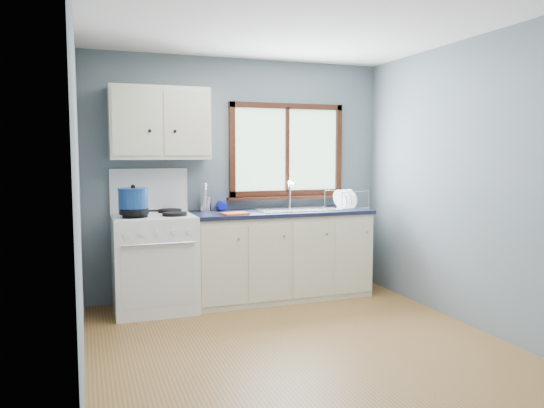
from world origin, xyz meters
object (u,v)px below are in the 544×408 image
object	(u,v)px
base_cabinets	(280,259)
dish_rack	(346,203)
stockpot	(133,201)
thermos	(204,197)
sink	(297,216)
skillet	(134,211)
gas_range	(154,260)
utensil_crock	(206,204)

from	to	relation	value
base_cabinets	dish_rack	size ratio (longest dim) A/B	4.03
stockpot	dish_rack	xyz separation A→B (m)	(2.25, 0.16, -0.11)
thermos	sink	bearing A→B (deg)	-10.58
skillet	thermos	world-z (taller)	thermos
gas_range	stockpot	distance (m)	0.64
stockpot	dish_rack	bearing A→B (deg)	4.16
gas_range	thermos	bearing A→B (deg)	20.22
utensil_crock	thermos	xyz separation A→B (m)	(-0.03, -0.04, 0.07)
skillet	dish_rack	xyz separation A→B (m)	(2.24, 0.18, -0.01)
skillet	gas_range	bearing A→B (deg)	49.00
thermos	dish_rack	bearing A→B (deg)	-7.21
stockpot	thermos	world-z (taller)	stockpot
stockpot	skillet	bearing A→B (deg)	-68.69
gas_range	utensil_crock	xyz separation A→B (m)	(0.56, 0.23, 0.50)
sink	stockpot	world-z (taller)	stockpot
skillet	stockpot	distance (m)	0.10
gas_range	skillet	bearing A→B (deg)	-137.00
base_cabinets	dish_rack	xyz separation A→B (m)	(0.75, -0.02, 0.56)
sink	thermos	bearing A→B (deg)	169.42
base_cabinets	skillet	world-z (taller)	skillet
sink	stockpot	xyz separation A→B (m)	(-1.68, -0.18, 0.22)
sink	utensil_crock	xyz separation A→B (m)	(-0.92, 0.21, 0.14)
thermos	dish_rack	distance (m)	1.54
gas_range	stockpot	xyz separation A→B (m)	(-0.19, -0.16, 0.59)
skillet	dish_rack	size ratio (longest dim) A/B	0.88
base_cabinets	stockpot	world-z (taller)	stockpot
thermos	base_cabinets	bearing A→B (deg)	-12.94
stockpot	sink	bearing A→B (deg)	6.05
stockpot	utensil_crock	world-z (taller)	utensil_crock
utensil_crock	gas_range	bearing A→B (deg)	-157.66
thermos	skillet	bearing A→B (deg)	-152.74
gas_range	thermos	xyz separation A→B (m)	(0.53, 0.20, 0.57)
skillet	utensil_crock	size ratio (longest dim) A/B	1.10
utensil_crock	dish_rack	world-z (taller)	utensil_crock
base_cabinets	sink	bearing A→B (deg)	-0.13
gas_range	base_cabinets	world-z (taller)	gas_range
dish_rack	thermos	bearing A→B (deg)	158.16
gas_range	skillet	world-z (taller)	gas_range
stockpot	thermos	distance (m)	0.81
gas_range	thermos	world-z (taller)	gas_range
gas_range	sink	distance (m)	1.53
utensil_crock	dish_rack	bearing A→B (deg)	-8.68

